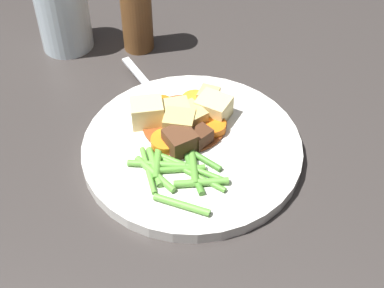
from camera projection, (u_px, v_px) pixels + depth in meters
name	position (u px, v px, depth m)	size (l,w,h in m)	color
ground_plane	(192.00, 153.00, 0.66)	(3.00, 3.00, 0.00)	#383330
dinner_plate	(192.00, 149.00, 0.66)	(0.26, 0.26, 0.02)	white
stew_sauce	(184.00, 123.00, 0.68)	(0.10, 0.10, 0.00)	brown
carrot_slice_0	(212.00, 127.00, 0.66)	(0.03, 0.03, 0.01)	orange
carrot_slice_1	(195.00, 102.00, 0.70)	(0.04, 0.04, 0.01)	orange
carrot_slice_2	(166.00, 143.00, 0.65)	(0.04, 0.04, 0.01)	orange
carrot_slice_3	(189.00, 135.00, 0.66)	(0.04, 0.04, 0.01)	orange
carrot_slice_4	(202.00, 114.00, 0.68)	(0.04, 0.04, 0.01)	orange
carrot_slice_5	(203.00, 122.00, 0.67)	(0.03, 0.03, 0.01)	orange
carrot_slice_6	(161.00, 106.00, 0.69)	(0.03, 0.03, 0.01)	orange
potato_chunk_0	(187.00, 118.00, 0.67)	(0.03, 0.03, 0.03)	#DBBC6B
potato_chunk_1	(177.00, 113.00, 0.67)	(0.03, 0.03, 0.03)	#E5CC7A
potato_chunk_2	(214.00, 108.00, 0.68)	(0.04, 0.03, 0.03)	#EAD68C
potato_chunk_3	(179.00, 124.00, 0.66)	(0.04, 0.03, 0.03)	#DBBC6B
potato_chunk_4	(208.00, 97.00, 0.70)	(0.02, 0.02, 0.02)	#DBBC6B
potato_chunk_5	(147.00, 112.00, 0.67)	(0.04, 0.03, 0.03)	#EAD68C
meat_chunk_0	(200.00, 137.00, 0.65)	(0.02, 0.02, 0.02)	#4C2B19
meat_chunk_1	(180.00, 141.00, 0.64)	(0.03, 0.03, 0.03)	#56331E
green_bean_0	(155.00, 174.00, 0.61)	(0.01, 0.01, 0.06)	#66AD42
green_bean_1	(202.00, 158.00, 0.63)	(0.01, 0.01, 0.05)	#4C8E33
green_bean_2	(155.00, 167.00, 0.62)	(0.01, 0.01, 0.06)	#66AD42
green_bean_3	(156.00, 164.00, 0.62)	(0.01, 0.01, 0.07)	#66AD42
green_bean_4	(191.00, 175.00, 0.61)	(0.01, 0.01, 0.08)	#599E38
green_bean_5	(201.00, 182.00, 0.61)	(0.01, 0.01, 0.06)	#66AD42
green_bean_6	(194.00, 165.00, 0.62)	(0.01, 0.01, 0.06)	#599E38
green_bean_7	(179.00, 169.00, 0.62)	(0.01, 0.01, 0.06)	#599E38
green_bean_8	(193.00, 169.00, 0.62)	(0.01, 0.01, 0.08)	#599E38
green_bean_9	(182.00, 205.00, 0.58)	(0.01, 0.01, 0.06)	#66AD42
green_bean_10	(190.00, 174.00, 0.62)	(0.01, 0.01, 0.06)	#4C8E33
green_bean_11	(158.00, 160.00, 0.63)	(0.01, 0.01, 0.06)	#599E38
green_bean_12	(148.00, 170.00, 0.62)	(0.01, 0.01, 0.07)	#66AD42
fork	(157.00, 97.00, 0.71)	(0.16, 0.10, 0.00)	silver
water_glass	(63.00, 14.00, 0.78)	(0.07, 0.07, 0.11)	silver
pepper_mill	(136.00, 6.00, 0.77)	(0.04, 0.04, 0.14)	brown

